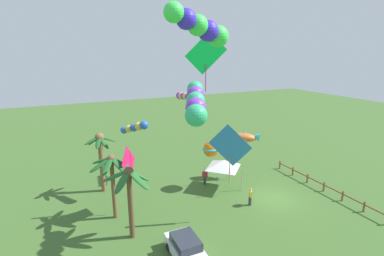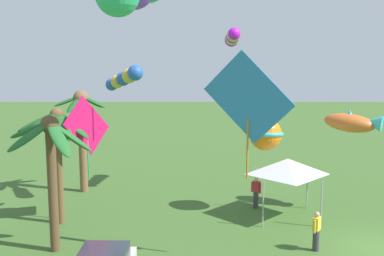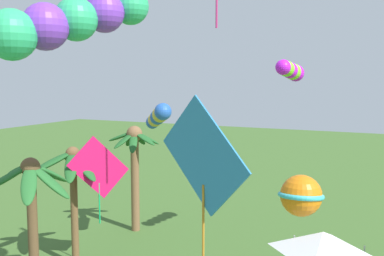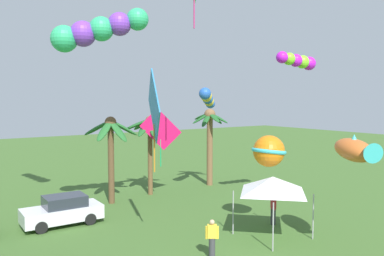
{
  "view_description": "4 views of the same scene",
  "coord_description": "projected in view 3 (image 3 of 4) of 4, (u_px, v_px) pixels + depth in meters",
  "views": [
    {
      "loc": [
        -17.94,
        16.73,
        12.88
      ],
      "look_at": [
        2.99,
        6.83,
        6.67
      ],
      "focal_mm": 26.74,
      "sensor_mm": 36.0,
      "label": 1
    },
    {
      "loc": [
        -17.46,
        7.58,
        7.61
      ],
      "look_at": [
        2.01,
        7.58,
        4.59
      ],
      "focal_mm": 43.64,
      "sensor_mm": 36.0,
      "label": 2
    },
    {
      "loc": [
        -12.19,
        0.65,
        8.29
      ],
      "look_at": [
        2.41,
        7.58,
        6.49
      ],
      "focal_mm": 42.42,
      "sensor_mm": 36.0,
      "label": 3
    },
    {
      "loc": [
        -9.51,
        -9.74,
        6.45
      ],
      "look_at": [
        1.49,
        6.34,
        5.02
      ],
      "focal_mm": 36.96,
      "sensor_mm": 36.0,
      "label": 4
    }
  ],
  "objects": [
    {
      "name": "palm_tree_0",
      "position": [
        135.0,
        156.0,
        24.29
      ],
      "size": [
        2.68,
        2.91,
        5.74
      ],
      "color": "brown",
      "rests_on": "ground"
    },
    {
      "name": "palm_tree_1",
      "position": [
        73.0,
        172.0,
        19.66
      ],
      "size": [
        3.43,
        3.36,
        5.33
      ],
      "color": "brown",
      "rests_on": "ground"
    },
    {
      "name": "palm_tree_2",
      "position": [
        31.0,
        193.0,
        16.67
      ],
      "size": [
        3.22,
        3.44,
        5.39
      ],
      "color": "brown",
      "rests_on": "ground"
    },
    {
      "name": "festival_tent",
      "position": [
        323.0,
        242.0,
        16.1
      ],
      "size": [
        2.86,
        2.86,
        2.85
      ],
      "color": "#9E9EA3",
      "rests_on": "ground"
    },
    {
      "name": "kite_tube_0",
      "position": [
        291.0,
        71.0,
        20.16
      ],
      "size": [
        2.89,
        0.78,
        0.94
      ],
      "color": "#CF1BEB"
    },
    {
      "name": "kite_tube_1",
      "position": [
        158.0,
        116.0,
        20.79
      ],
      "size": [
        2.2,
        2.12,
        1.36
      ],
      "color": "blue"
    },
    {
      "name": "kite_tube_2",
      "position": [
        68.0,
        21.0,
        12.31
      ],
      "size": [
        4.4,
        2.69,
        2.25
      ],
      "color": "#2EB573"
    },
    {
      "name": "kite_diamond_4",
      "position": [
        99.0,
        169.0,
        19.11
      ],
      "size": [
        2.26,
        1.58,
        3.79
      ],
      "color": "#EA155C"
    },
    {
      "name": "kite_diamond_7",
      "position": [
        203.0,
        158.0,
        12.35
      ],
      "size": [
        1.22,
        3.12,
        4.62
      ],
      "color": "teal"
    },
    {
      "name": "kite_ball_8",
      "position": [
        301.0,
        196.0,
        16.96
      ],
      "size": [
        1.81,
        1.8,
        1.56
      ],
      "color": "orange"
    }
  ]
}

